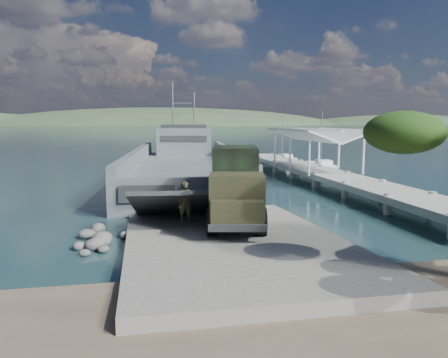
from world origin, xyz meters
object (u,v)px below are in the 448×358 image
military_truck (235,185)px  sailboat_far (282,159)px  landing_craft (185,172)px  soldier (186,209)px  pier (319,166)px  sailboat_near (321,166)px

military_truck → sailboat_far: 40.91m
landing_craft → military_truck: landing_craft is taller
soldier → sailboat_far: bearing=62.0°
pier → soldier: size_ratio=21.47×
sailboat_near → sailboat_far: sailboat_near is taller
sailboat_near → sailboat_far: (-1.49, 10.50, -0.02)m
pier → sailboat_near: bearing=65.5°
landing_craft → soldier: landing_craft is taller
pier → soldier: 23.33m
military_truck → soldier: military_truck is taller
soldier → sailboat_near: size_ratio=0.28×
pier → sailboat_near: (4.81, 10.58, -1.20)m
landing_craft → soldier: (-2.09, -21.01, 0.59)m
military_truck → pier: bearing=65.3°
landing_craft → sailboat_near: size_ratio=5.27×
soldier → landing_craft: bearing=81.5°
soldier → sailboat_far: (18.32, 38.95, -1.14)m
landing_craft → sailboat_far: size_ratio=5.50×
landing_craft → military_truck: (0.79, -19.88, 1.58)m
military_truck → soldier: bearing=-147.2°
pier → sailboat_far: sailboat_far is taller
military_truck → sailboat_near: size_ratio=1.22×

